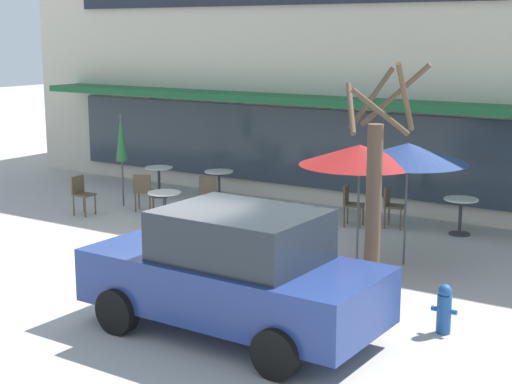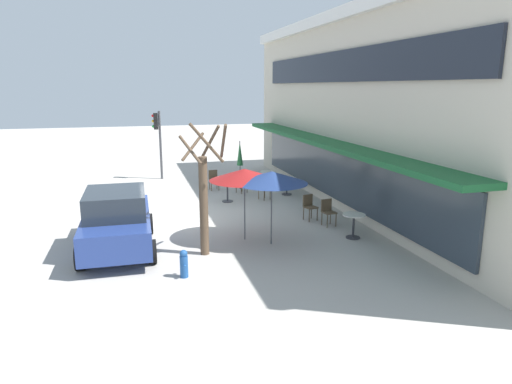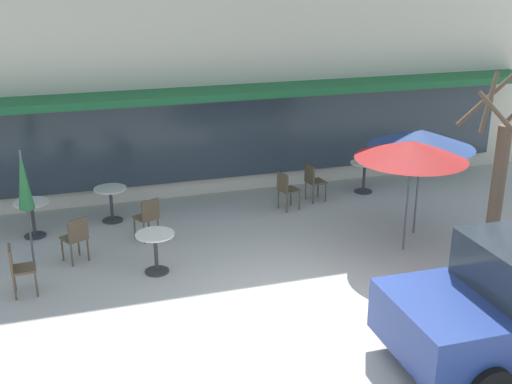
# 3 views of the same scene
# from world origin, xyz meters

# --- Properties ---
(ground_plane) EXTENTS (80.00, 80.00, 0.00)m
(ground_plane) POSITION_xyz_m (0.00, 0.00, 0.00)
(ground_plane) COLOR #ADA8A0
(building_facade) EXTENTS (19.43, 9.10, 7.32)m
(building_facade) POSITION_xyz_m (0.00, 9.96, 3.66)
(building_facade) COLOR beige
(building_facade) RESTS_ON ground
(cafe_table_near_wall) EXTENTS (0.70, 0.70, 0.76)m
(cafe_table_near_wall) POSITION_xyz_m (-1.89, 2.18, 0.52)
(cafe_table_near_wall) COLOR #333338
(cafe_table_near_wall) RESTS_ON ground
(cafe_table_streetside) EXTENTS (0.70, 0.70, 0.76)m
(cafe_table_streetside) POSITION_xyz_m (3.62, 4.98, 0.52)
(cafe_table_streetside) COLOR #333338
(cafe_table_streetside) RESTS_ON ground
(cafe_table_by_tree) EXTENTS (0.70, 0.70, 0.76)m
(cafe_table_by_tree) POSITION_xyz_m (-4.03, 4.53, 0.52)
(cafe_table_by_tree) COLOR #333338
(cafe_table_by_tree) RESTS_ON ground
(cafe_table_mid_patio) EXTENTS (0.70, 0.70, 0.76)m
(cafe_table_mid_patio) POSITION_xyz_m (-2.43, 4.91, 0.52)
(cafe_table_mid_patio) COLOR #333338
(cafe_table_mid_patio) RESTS_ON ground
(patio_umbrella_green_folded) EXTENTS (2.10, 2.10, 2.20)m
(patio_umbrella_green_folded) POSITION_xyz_m (2.87, 1.72, 2.02)
(patio_umbrella_green_folded) COLOR #4C4C51
(patio_umbrella_green_folded) RESTS_ON ground
(patio_umbrella_cream_folded) EXTENTS (2.10, 2.10, 2.20)m
(patio_umbrella_cream_folded) POSITION_xyz_m (3.48, 2.38, 2.02)
(patio_umbrella_cream_folded) COLOR #4C4C51
(patio_umbrella_cream_folded) RESTS_ON ground
(patio_umbrella_corner_open) EXTENTS (0.28, 0.28, 2.20)m
(patio_umbrella_corner_open) POSITION_xyz_m (-4.03, 3.22, 1.63)
(patio_umbrella_corner_open) COLOR #4C4C51
(patio_umbrella_corner_open) RESTS_ON ground
(cafe_chair_0) EXTENTS (0.49, 0.49, 0.89)m
(cafe_chair_0) POSITION_xyz_m (1.41, 4.41, 0.53)
(cafe_chair_0) COLOR brown
(cafe_chair_0) RESTS_ON ground
(cafe_chair_1) EXTENTS (0.43, 0.43, 0.89)m
(cafe_chair_1) POSITION_xyz_m (-4.21, 2.03, 0.53)
(cafe_chair_1) COLOR brown
(cafe_chair_1) RESTS_ON ground
(cafe_chair_2) EXTENTS (0.54, 0.54, 0.89)m
(cafe_chair_2) POSITION_xyz_m (-1.82, 3.66, 0.53)
(cafe_chair_2) COLOR brown
(cafe_chair_2) RESTS_ON ground
(cafe_chair_3) EXTENTS (0.54, 0.54, 0.89)m
(cafe_chair_3) POSITION_xyz_m (-3.24, 3.04, 0.53)
(cafe_chair_3) COLOR brown
(cafe_chair_3) RESTS_ON ground
(cafe_chair_4) EXTENTS (0.46, 0.46, 0.89)m
(cafe_chair_4) POSITION_xyz_m (2.20, 4.76, 0.53)
(cafe_chair_4) COLOR brown
(cafe_chair_4) RESTS_ON ground
(parked_sedan) EXTENTS (4.22, 2.06, 1.76)m
(parked_sedan) POSITION_xyz_m (2.81, -1.98, 0.88)
(parked_sedan) COLOR navy
(parked_sedan) RESTS_ON ground
(street_tree) EXTENTS (1.22, 1.27, 3.69)m
(street_tree) POSITION_xyz_m (3.79, 0.37, 1.71)
(street_tree) COLOR brown
(street_tree) RESTS_ON ground
(traffic_light_pole) EXTENTS (0.26, 0.44, 3.40)m
(traffic_light_pole) POSITION_xyz_m (-7.38, -0.16, 2.30)
(traffic_light_pole) COLOR #47474C
(traffic_light_pole) RESTS_ON ground
(fire_hydrant) EXTENTS (0.36, 0.20, 0.71)m
(fire_hydrant) POSITION_xyz_m (5.23, -0.40, 0.35)
(fire_hydrant) COLOR #1E4C8C
(fire_hydrant) RESTS_ON ground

